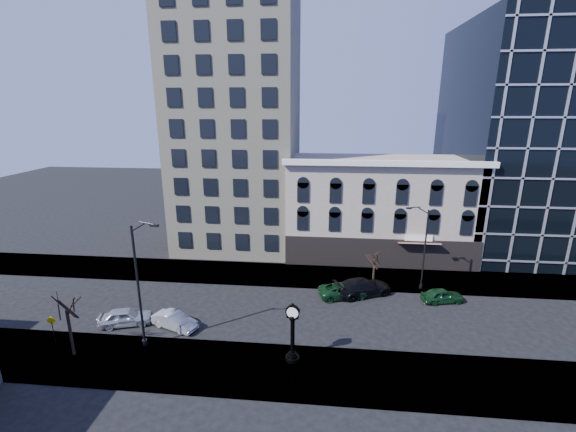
# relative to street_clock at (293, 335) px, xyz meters

# --- Properties ---
(ground) EXTENTS (160.00, 160.00, 0.00)m
(ground) POSITION_rel_street_clock_xyz_m (-3.40, 6.83, -2.21)
(ground) COLOR black
(ground) RESTS_ON ground
(sidewalk_far) EXTENTS (160.00, 6.00, 0.12)m
(sidewalk_far) POSITION_rel_street_clock_xyz_m (-3.40, 14.83, -2.15)
(sidewalk_far) COLOR gray
(sidewalk_far) RESTS_ON ground
(sidewalk_near) EXTENTS (160.00, 6.00, 0.12)m
(sidewalk_near) POSITION_rel_street_clock_xyz_m (-3.40, -1.17, -2.15)
(sidewalk_near) COLOR gray
(sidewalk_near) RESTS_ON ground
(cream_tower) EXTENTS (15.90, 15.40, 42.50)m
(cream_tower) POSITION_rel_street_clock_xyz_m (-9.51, 25.71, 17.11)
(cream_tower) COLOR #BEB699
(cream_tower) RESTS_ON ground
(victorian_row) EXTENTS (22.60, 11.19, 12.50)m
(victorian_row) POSITION_rel_street_clock_xyz_m (8.60, 22.72, 3.79)
(victorian_row) COLOR #A89A8A
(victorian_row) RESTS_ON ground
(glass_office) EXTENTS (20.00, 20.15, 28.00)m
(glass_office) POSITION_rel_street_clock_xyz_m (28.60, 27.73, 11.79)
(glass_office) COLOR black
(glass_office) RESTS_ON ground
(street_clock) EXTENTS (1.05, 1.05, 4.63)m
(street_clock) POSITION_rel_street_clock_xyz_m (0.00, 0.00, 0.00)
(street_clock) COLOR black
(street_clock) RESTS_ON sidewalk_near
(street_lamp_near) EXTENTS (2.66, 0.74, 10.34)m
(street_lamp_near) POSITION_rel_street_clock_xyz_m (-10.88, 0.58, 5.71)
(street_lamp_near) COLOR black
(street_lamp_near) RESTS_ON sidewalk_near
(street_lamp_far) EXTENTS (2.28, 0.39, 8.79)m
(street_lamp_far) POSITION_rel_street_clock_xyz_m (11.43, 12.80, 4.54)
(street_lamp_far) COLOR black
(street_lamp_far) RESTS_ON sidewalk_far
(bare_tree_near) EXTENTS (3.48, 3.48, 5.97)m
(bare_tree_near) POSITION_rel_street_clock_xyz_m (-16.39, -0.96, 2.41)
(bare_tree_near) COLOR black
(bare_tree_near) RESTS_ON sidewalk_near
(bare_tree_far) EXTENTS (2.61, 2.61, 4.47)m
(bare_tree_far) POSITION_rel_street_clock_xyz_m (7.31, 13.25, 1.28)
(bare_tree_far) COLOR black
(bare_tree_far) RESTS_ON sidewalk_far
(warning_sign) EXTENTS (0.77, 0.18, 2.39)m
(warning_sign) POSITION_rel_street_clock_xyz_m (-18.75, 0.23, -0.45)
(warning_sign) COLOR black
(warning_sign) RESTS_ON sidewalk_near
(car_near_a) EXTENTS (4.69, 3.00, 1.49)m
(car_near_a) POSITION_rel_street_clock_xyz_m (-14.62, 3.52, -1.47)
(car_near_a) COLOR #A5A8AD
(car_near_a) RESTS_ON ground
(car_near_b) EXTENTS (4.30, 2.76, 1.34)m
(car_near_b) POSITION_rel_street_clock_xyz_m (-10.27, 3.47, -1.54)
(car_near_b) COLOR #A5A8AD
(car_near_b) RESTS_ON ground
(car_far_a) EXTENTS (5.33, 3.47, 1.36)m
(car_far_a) POSITION_rel_street_clock_xyz_m (4.13, 10.41, -1.53)
(car_far_a) COLOR #143F1E
(car_far_a) RESTS_ON ground
(car_far_b) EXTENTS (6.30, 4.52, 1.69)m
(car_far_b) POSITION_rel_street_clock_xyz_m (6.04, 11.00, -1.36)
(car_far_b) COLOR black
(car_far_b) RESTS_ON ground
(car_far_c) EXTENTS (4.20, 2.40, 1.35)m
(car_far_c) POSITION_rel_street_clock_xyz_m (13.47, 10.30, -1.54)
(car_far_c) COLOR #143F1E
(car_far_c) RESTS_ON ground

